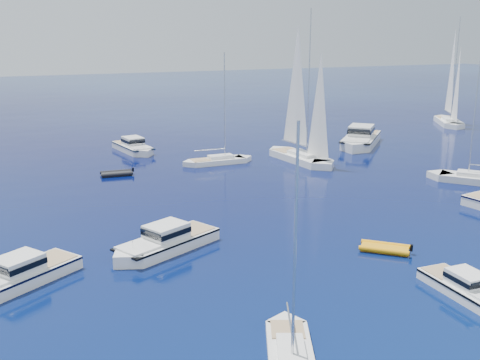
{
  "coord_description": "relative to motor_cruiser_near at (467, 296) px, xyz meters",
  "views": [
    {
      "loc": [
        -23.02,
        -24.1,
        15.63
      ],
      "look_at": [
        -2.74,
        22.76,
        2.2
      ],
      "focal_mm": 42.17,
      "sensor_mm": 36.0,
      "label": 1
    }
  ],
  "objects": [
    {
      "name": "tender_grey_far",
      "position": [
        -13.6,
        38.61,
        0.0
      ],
      "size": [
        3.85,
        2.32,
        0.95
      ],
      "primitive_type": null,
      "rotation": [
        0.0,
        0.0,
        1.49
      ],
      "color": "black",
      "rests_on": "ground"
    },
    {
      "name": "motor_cruiser_horizon",
      "position": [
        -8.81,
        50.73,
        0.0
      ],
      "size": [
        4.54,
        10.0,
        2.53
      ],
      "primitive_type": null,
      "rotation": [
        0.0,
        0.0,
        3.31
      ],
      "color": "silver",
      "rests_on": "ground"
    },
    {
      "name": "ground",
      "position": [
        -2.22,
        0.77,
        0.0
      ],
      "size": [
        400.0,
        400.0,
        0.0
      ],
      "primitive_type": "plane",
      "color": "navy",
      "rests_on": "ground"
    },
    {
      "name": "motor_cruiser_near",
      "position": [
        0.0,
        0.0,
        0.0
      ],
      "size": [
        2.49,
        7.55,
        1.97
      ],
      "primitive_type": null,
      "rotation": [
        0.0,
        0.0,
        3.11
      ],
      "color": "silver",
      "rests_on": "ground"
    },
    {
      "name": "motor_cruiser_distant",
      "position": [
        21.82,
        42.26,
        0.0
      ],
      "size": [
        12.57,
        12.79,
        3.6
      ],
      "primitive_type": null,
      "rotation": [
        0.0,
        0.0,
        2.37
      ],
      "color": "silver",
      "rests_on": "ground"
    },
    {
      "name": "tender_yellow",
      "position": [
        -0.04,
        8.05,
        0.0
      ],
      "size": [
        4.14,
        4.06,
        0.95
      ],
      "primitive_type": null,
      "rotation": [
        0.0,
        0.0,
        0.82
      ],
      "color": "orange",
      "rests_on": "ground"
    },
    {
      "name": "motor_cruiser_centre",
      "position": [
        -14.88,
        14.61,
        0.0
      ],
      "size": [
        10.04,
        6.89,
        2.55
      ],
      "primitive_type": null,
      "rotation": [
        0.0,
        0.0,
        2.02
      ],
      "color": "silver",
      "rests_on": "ground"
    },
    {
      "name": "motor_cruiser_left",
      "position": [
        -25.14,
        12.65,
        0.0
      ],
      "size": [
        9.28,
        7.44,
        2.43
      ],
      "primitive_type": null,
      "rotation": [
        0.0,
        0.0,
        2.15
      ],
      "color": "silver",
      "rests_on": "ground"
    },
    {
      "name": "sailboat_mid_r",
      "position": [
        21.35,
        19.9,
        0.0
      ],
      "size": [
        9.56,
        10.56,
        16.65
      ],
      "primitive_type": null,
      "rotation": [
        0.0,
        0.0,
        0.7
      ],
      "color": "silver",
      "rests_on": "ground"
    },
    {
      "name": "sailboat_sails_r",
      "position": [
        8.99,
        36.77,
        0.0
      ],
      "size": [
        4.78,
        13.25,
        19.04
      ],
      "primitive_type": null,
      "rotation": [
        0.0,
        0.0,
        3.25
      ],
      "color": "white",
      "rests_on": "ground"
    },
    {
      "name": "sailboat_sails_far",
      "position": [
        47.08,
        51.88,
        0.0
      ],
      "size": [
        9.41,
        12.74,
        18.86
      ],
      "primitive_type": null,
      "rotation": [
        0.0,
        0.0,
        2.61
      ],
      "color": "white",
      "rests_on": "ground"
    },
    {
      "name": "sailboat_centre",
      "position": [
        -0.96,
        39.62,
        0.0
      ],
      "size": [
        9.44,
        2.5,
        13.87
      ],
      "primitive_type": null,
      "rotation": [
        0.0,
        0.0,
        4.71
      ],
      "color": "white",
      "rests_on": "ground"
    }
  ]
}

